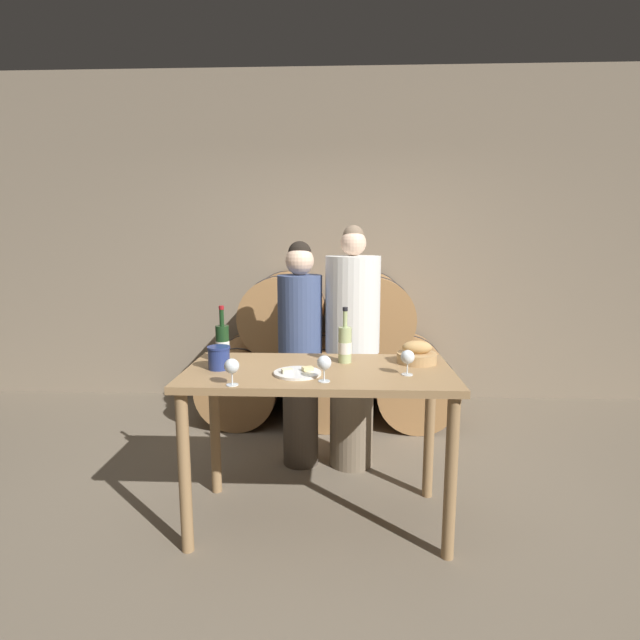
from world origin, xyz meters
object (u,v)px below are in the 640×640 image
(wine_bottle_red, at_px, (222,343))
(wine_bottle_white, at_px, (345,344))
(tasting_table, at_px, (319,392))
(bread_basket, at_px, (417,355))
(wine_glass_center, at_px, (408,358))
(person_left, at_px, (300,353))
(blue_crock, at_px, (219,357))
(wine_glass_left, at_px, (324,363))
(wine_glass_far_left, at_px, (232,367))
(cheese_plate, at_px, (298,373))
(person_right, at_px, (352,348))

(wine_bottle_red, height_order, wine_bottle_white, wine_bottle_red)
(tasting_table, bearing_deg, bread_basket, 16.41)
(bread_basket, height_order, wine_glass_center, wine_glass_center)
(person_left, height_order, wine_bottle_white, person_left)
(blue_crock, xyz_separation_m, wine_glass_center, (1.02, -0.08, 0.02))
(bread_basket, bearing_deg, wine_glass_center, -108.65)
(wine_bottle_red, height_order, wine_glass_left, wine_bottle_red)
(person_left, xyz_separation_m, wine_glass_far_left, (-0.25, -1.07, 0.18))
(wine_glass_center, bearing_deg, tasting_table, 168.36)
(bread_basket, relative_size, wine_glass_far_left, 1.70)
(wine_bottle_red, height_order, wine_glass_center, wine_bottle_red)
(wine_glass_left, bearing_deg, cheese_plate, 139.01)
(cheese_plate, relative_size, wine_glass_left, 1.88)
(tasting_table, bearing_deg, wine_glass_far_left, -142.06)
(cheese_plate, bearing_deg, wine_glass_left, -40.99)
(wine_bottle_red, height_order, cheese_plate, wine_bottle_red)
(person_left, height_order, wine_glass_center, person_left)
(tasting_table, xyz_separation_m, wine_glass_left, (0.04, -0.24, 0.23))
(wine_glass_far_left, bearing_deg, wine_glass_left, 10.37)
(person_right, height_order, blue_crock, person_right)
(tasting_table, xyz_separation_m, wine_bottle_white, (0.14, 0.16, 0.24))
(wine_bottle_white, xyz_separation_m, wine_glass_far_left, (-0.56, -0.48, -0.01))
(wine_bottle_white, bearing_deg, bread_basket, 1.29)
(wine_bottle_red, bearing_deg, wine_glass_far_left, -71.39)
(wine_bottle_white, xyz_separation_m, wine_glass_left, (-0.11, -0.39, -0.01))
(wine_glass_far_left, bearing_deg, person_right, 60.18)
(bread_basket, xyz_separation_m, cheese_plate, (-0.67, -0.28, -0.04))
(tasting_table, distance_m, bread_basket, 0.61)
(person_right, relative_size, wine_glass_left, 12.68)
(tasting_table, distance_m, person_right, 0.78)
(wine_glass_center, bearing_deg, wine_glass_far_left, -165.78)
(wine_glass_center, bearing_deg, cheese_plate, -178.53)
(bread_basket, xyz_separation_m, wine_glass_far_left, (-0.97, -0.49, 0.05))
(cheese_plate, bearing_deg, tasting_table, 45.96)
(person_right, height_order, wine_glass_far_left, person_right)
(wine_glass_far_left, relative_size, wine_glass_left, 1.00)
(tasting_table, xyz_separation_m, person_left, (-0.17, 0.75, 0.05))
(wine_glass_far_left, height_order, wine_glass_center, same)
(person_left, xyz_separation_m, wine_bottle_red, (-0.40, -0.61, 0.20))
(blue_crock, height_order, wine_glass_left, wine_glass_left)
(person_right, distance_m, cheese_plate, 0.91)
(blue_crock, distance_m, wine_glass_left, 0.63)
(person_left, bearing_deg, wine_glass_center, -52.96)
(cheese_plate, xyz_separation_m, wine_glass_center, (0.58, 0.01, 0.09))
(bread_basket, bearing_deg, tasting_table, -163.59)
(person_right, xyz_separation_m, wine_bottle_red, (-0.77, -0.61, 0.16))
(wine_glass_center, bearing_deg, person_right, 107.84)
(wine_bottle_white, distance_m, bread_basket, 0.42)
(person_right, bearing_deg, tasting_table, -105.01)
(person_right, relative_size, wine_bottle_red, 5.16)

